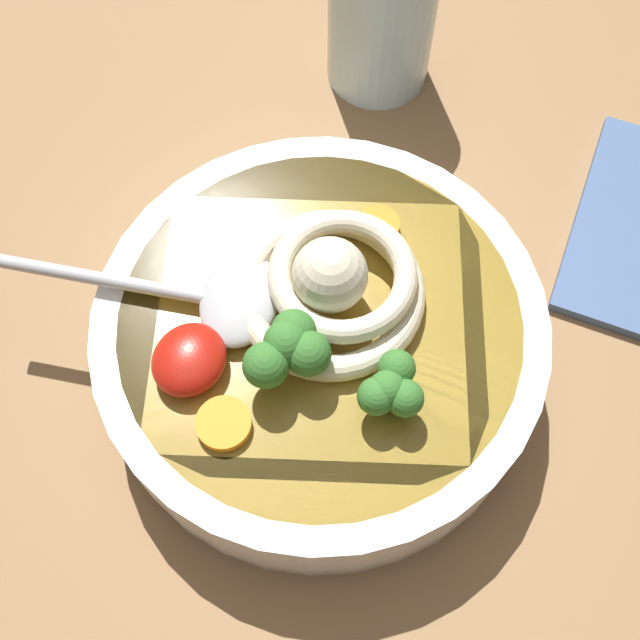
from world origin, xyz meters
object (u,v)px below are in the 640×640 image
at_px(soup_spoon, 216,295).
at_px(drinking_glass, 383,6).
at_px(noodle_pile, 333,284).
at_px(soup_bowl, 320,342).

distance_m(soup_spoon, drinking_glass, 0.25).
bearing_deg(drinking_glass, soup_spoon, -179.16).
bearing_deg(drinking_glass, noodle_pile, -164.36).
xyz_separation_m(noodle_pile, soup_spoon, (-0.03, 0.06, -0.01)).
bearing_deg(soup_spoon, noodle_pile, -165.71).
xyz_separation_m(noodle_pile, drinking_glass, (0.22, 0.06, -0.01)).
relative_size(soup_bowl, noodle_pile, 2.19).
bearing_deg(noodle_pile, soup_bowl, 179.01).
height_order(noodle_pile, drinking_glass, drinking_glass).
bearing_deg(drinking_glass, soup_bowl, -165.48).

